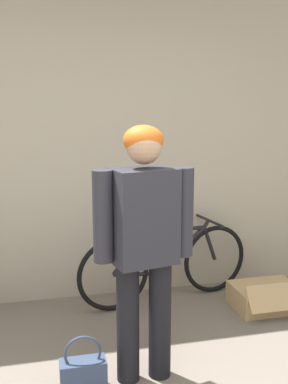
% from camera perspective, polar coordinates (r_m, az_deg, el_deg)
% --- Properties ---
extents(wall_back, '(8.00, 0.07, 2.60)m').
position_cam_1_polar(wall_back, '(3.88, -6.17, 5.27)').
color(wall_back, '#B7AD99').
rests_on(wall_back, ground_plane).
extents(person, '(0.60, 0.31, 1.57)m').
position_cam_1_polar(person, '(2.66, -0.01, -5.34)').
color(person, black).
rests_on(person, ground_plane).
extents(bicycle, '(1.58, 0.46, 0.69)m').
position_cam_1_polar(bicycle, '(3.92, 2.85, -9.06)').
color(bicycle, black).
rests_on(bicycle, ground_plane).
extents(handbag, '(0.27, 0.13, 0.35)m').
position_cam_1_polar(handbag, '(2.90, -7.72, -21.85)').
color(handbag, '#334260').
rests_on(handbag, ground_plane).
extents(cardboard_box, '(0.55, 0.48, 0.27)m').
position_cam_1_polar(cardboard_box, '(4.01, 15.21, -12.70)').
color(cardboard_box, tan).
rests_on(cardboard_box, ground_plane).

